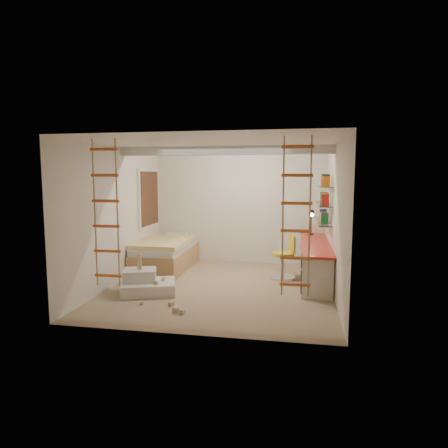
% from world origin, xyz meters
% --- Properties ---
extents(floor, '(4.50, 4.50, 0.00)m').
position_xyz_m(floor, '(0.00, 0.00, 0.00)').
color(floor, '#998563').
rests_on(floor, ground).
extents(ceiling_beam, '(4.00, 0.18, 0.16)m').
position_xyz_m(ceiling_beam, '(0.00, 0.30, 2.52)').
color(ceiling_beam, white).
rests_on(ceiling_beam, ceiling).
extents(window_frame, '(0.06, 1.15, 1.35)m').
position_xyz_m(window_frame, '(-1.97, 1.50, 1.55)').
color(window_frame, white).
rests_on(window_frame, wall_left).
extents(window_blind, '(0.02, 1.00, 1.20)m').
position_xyz_m(window_blind, '(-1.93, 1.50, 1.55)').
color(window_blind, '#4C2D1E').
rests_on(window_blind, window_frame).
extents(rope_ladder_left, '(0.41, 0.04, 2.13)m').
position_xyz_m(rope_ladder_left, '(-1.35, -1.75, 1.52)').
color(rope_ladder_left, orange).
rests_on(rope_ladder_left, ceiling).
extents(rope_ladder_right, '(0.41, 0.04, 2.13)m').
position_xyz_m(rope_ladder_right, '(1.35, -1.75, 1.52)').
color(rope_ladder_right, '#C25C21').
rests_on(rope_ladder_right, ceiling).
extents(waste_bin, '(0.25, 0.25, 0.32)m').
position_xyz_m(waste_bin, '(1.75, -0.29, 0.16)').
color(waste_bin, white).
rests_on(waste_bin, floor).
extents(desk, '(0.56, 2.80, 0.75)m').
position_xyz_m(desk, '(1.72, 0.86, 0.40)').
color(desk, red).
rests_on(desk, floor).
extents(shelves, '(0.25, 1.80, 0.71)m').
position_xyz_m(shelves, '(1.87, 1.13, 1.50)').
color(shelves, white).
rests_on(shelves, wall_right).
extents(bed, '(1.02, 2.00, 0.69)m').
position_xyz_m(bed, '(-1.48, 1.23, 0.33)').
color(bed, '#AD7F51').
rests_on(bed, floor).
extents(task_lamp, '(0.14, 0.36, 0.57)m').
position_xyz_m(task_lamp, '(1.67, 1.82, 1.14)').
color(task_lamp, black).
rests_on(task_lamp, desk).
extents(swivel_chair, '(0.66, 0.66, 0.87)m').
position_xyz_m(swivel_chair, '(1.12, 0.84, 0.32)').
color(swivel_chair, gold).
rests_on(swivel_chair, floor).
extents(play_platform, '(1.10, 0.97, 0.41)m').
position_xyz_m(play_platform, '(-1.24, -0.56, 0.16)').
color(play_platform, silver).
rests_on(play_platform, floor).
extents(toy_blocks, '(1.19, 1.11, 0.68)m').
position_xyz_m(toy_blocks, '(-1.00, -0.89, 0.26)').
color(toy_blocks, '#CCB284').
rests_on(toy_blocks, floor).
extents(books, '(0.14, 0.70, 0.92)m').
position_xyz_m(books, '(1.87, 1.13, 1.61)').
color(books, '#1E722D').
rests_on(books, shelves).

